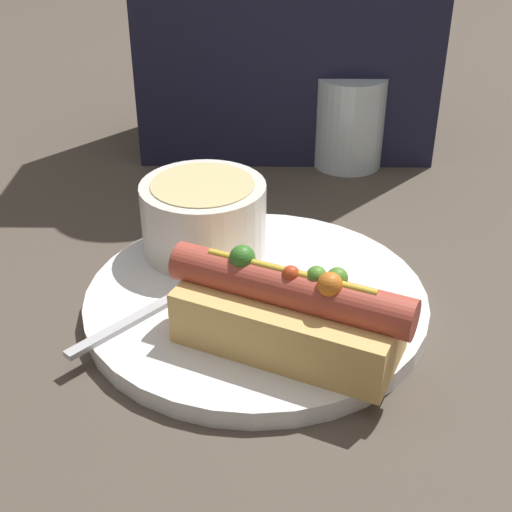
{
  "coord_description": "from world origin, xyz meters",
  "views": [
    {
      "loc": [
        0.01,
        -0.42,
        0.3
      ],
      "look_at": [
        0.0,
        0.0,
        0.05
      ],
      "focal_mm": 50.0,
      "sensor_mm": 36.0,
      "label": 1
    }
  ],
  "objects": [
    {
      "name": "ground_plane",
      "position": [
        0.0,
        0.0,
        0.0
      ],
      "size": [
        4.0,
        4.0,
        0.0
      ],
      "primitive_type": "plane",
      "color": "#4C4238"
    },
    {
      "name": "drinking_glass",
      "position": [
        0.09,
        0.26,
        0.05
      ],
      "size": [
        0.07,
        0.07,
        0.09
      ],
      "color": "silver",
      "rests_on": "ground_plane"
    },
    {
      "name": "dinner_plate",
      "position": [
        0.0,
        0.0,
        0.01
      ],
      "size": [
        0.25,
        0.25,
        0.01
      ],
      "color": "white",
      "rests_on": "ground_plane"
    },
    {
      "name": "hot_dog",
      "position": [
        0.02,
        -0.06,
        0.04
      ],
      "size": [
        0.15,
        0.11,
        0.07
      ],
      "rotation": [
        0.0,
        0.0,
        -0.43
      ],
      "color": "#DBAD60",
      "rests_on": "dinner_plate"
    },
    {
      "name": "spoon",
      "position": [
        -0.04,
        0.01,
        0.02
      ],
      "size": [
        0.12,
        0.13,
        0.01
      ],
      "rotation": [
        0.0,
        0.0,
        0.83
      ],
      "color": "#B7B7BC",
      "rests_on": "dinner_plate"
    },
    {
      "name": "soup_bowl",
      "position": [
        -0.04,
        0.06,
        0.04
      ],
      "size": [
        0.1,
        0.1,
        0.06
      ],
      "color": "silver",
      "rests_on": "dinner_plate"
    }
  ]
}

